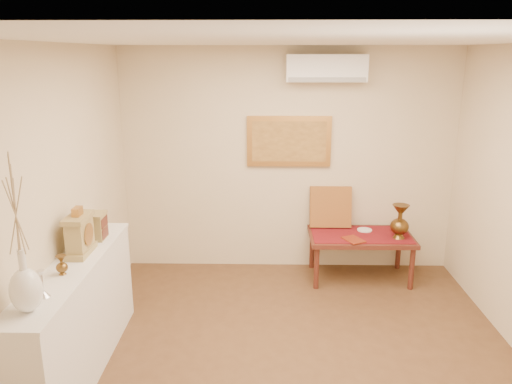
{
  "coord_description": "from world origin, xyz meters",
  "views": [
    {
      "loc": [
        -0.28,
        -3.66,
        2.61
      ],
      "look_at": [
        -0.37,
        1.15,
        1.27
      ],
      "focal_mm": 35.0,
      "sensor_mm": 36.0,
      "label": 1
    }
  ],
  "objects_px": {
    "white_vase": "(18,233)",
    "low_table": "(360,240)",
    "wooden_chest": "(96,226)",
    "mantel_clock": "(80,234)",
    "display_ledge": "(78,319)",
    "brass_urn_tall": "(400,218)"
  },
  "relations": [
    {
      "from": "wooden_chest",
      "to": "low_table",
      "type": "bearing_deg",
      "value": 26.14
    },
    {
      "from": "white_vase",
      "to": "low_table",
      "type": "distance_m",
      "value": 3.89
    },
    {
      "from": "wooden_chest",
      "to": "low_table",
      "type": "relative_size",
      "value": 0.2
    },
    {
      "from": "white_vase",
      "to": "mantel_clock",
      "type": "xyz_separation_m",
      "value": [
        0.0,
        0.97,
        -0.37
      ]
    },
    {
      "from": "white_vase",
      "to": "wooden_chest",
      "type": "distance_m",
      "value": 1.39
    },
    {
      "from": "white_vase",
      "to": "wooden_chest",
      "type": "height_order",
      "value": "white_vase"
    },
    {
      "from": "display_ledge",
      "to": "low_table",
      "type": "height_order",
      "value": "display_ledge"
    },
    {
      "from": "brass_urn_tall",
      "to": "wooden_chest",
      "type": "relative_size",
      "value": 1.98
    },
    {
      "from": "wooden_chest",
      "to": "white_vase",
      "type": "bearing_deg",
      "value": -90.84
    },
    {
      "from": "mantel_clock",
      "to": "low_table",
      "type": "xyz_separation_m",
      "value": [
        2.68,
        1.66,
        -0.67
      ]
    },
    {
      "from": "white_vase",
      "to": "low_table",
      "type": "xyz_separation_m",
      "value": [
        2.68,
        2.63,
        -1.04
      ]
    },
    {
      "from": "wooden_chest",
      "to": "display_ledge",
      "type": "bearing_deg",
      "value": -91.79
    },
    {
      "from": "brass_urn_tall",
      "to": "low_table",
      "type": "bearing_deg",
      "value": 164.59
    },
    {
      "from": "white_vase",
      "to": "wooden_chest",
      "type": "relative_size",
      "value": 4.47
    },
    {
      "from": "white_vase",
      "to": "brass_urn_tall",
      "type": "xyz_separation_m",
      "value": [
        3.09,
        2.52,
        -0.73
      ]
    },
    {
      "from": "brass_urn_tall",
      "to": "mantel_clock",
      "type": "xyz_separation_m",
      "value": [
        -3.09,
        -1.54,
        0.36
      ]
    },
    {
      "from": "low_table",
      "to": "white_vase",
      "type": "bearing_deg",
      "value": -135.51
    },
    {
      "from": "mantel_clock",
      "to": "wooden_chest",
      "type": "relative_size",
      "value": 1.68
    },
    {
      "from": "display_ledge",
      "to": "wooden_chest",
      "type": "bearing_deg",
      "value": 88.21
    },
    {
      "from": "display_ledge",
      "to": "mantel_clock",
      "type": "xyz_separation_m",
      "value": [
        -0.0,
        0.22,
        0.66
      ]
    },
    {
      "from": "display_ledge",
      "to": "wooden_chest",
      "type": "xyz_separation_m",
      "value": [
        0.02,
        0.58,
        0.61
      ]
    },
    {
      "from": "display_ledge",
      "to": "low_table",
      "type": "distance_m",
      "value": 3.27
    }
  ]
}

